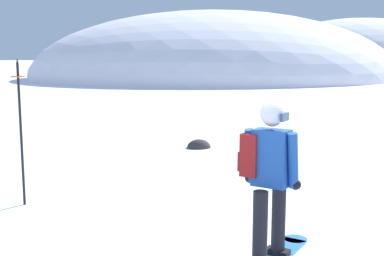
# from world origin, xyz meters

# --- Properties ---
(ground_plane) EXTENTS (300.00, 300.00, 0.00)m
(ground_plane) POSITION_xyz_m (0.00, 0.00, 0.00)
(ground_plane) COLOR white
(ridge_peak_main) EXTENTS (32.05, 28.84, 11.64)m
(ridge_peak_main) POSITION_xyz_m (9.71, 38.24, 0.00)
(ridge_peak_main) COLOR white
(ridge_peak_main) RESTS_ON ground
(ridge_peak_far) EXTENTS (27.06, 24.36, 12.69)m
(ridge_peak_far) POSITION_xyz_m (31.24, 50.95, 0.00)
(ridge_peak_far) COLOR white
(ridge_peak_far) RESTS_ON ground
(snowboarder_main) EXTENTS (1.36, 1.40, 1.71)m
(snowboarder_main) POSITION_xyz_m (0.28, -0.36, 0.92)
(snowboarder_main) COLOR blue
(snowboarder_main) RESTS_ON ground
(piste_marker_near) EXTENTS (0.20, 0.20, 2.11)m
(piste_marker_near) POSITION_xyz_m (-2.43, 2.31, 1.20)
(piste_marker_near) COLOR black
(piste_marker_near) RESTS_ON ground
(rock_mid) EXTENTS (0.47, 0.40, 0.33)m
(rock_mid) POSITION_xyz_m (3.59, 7.38, 0.00)
(rock_mid) COLOR #282628
(rock_mid) RESTS_ON ground
(rock_small) EXTENTS (0.56, 0.47, 0.39)m
(rock_small) POSITION_xyz_m (1.01, 6.05, 0.00)
(rock_small) COLOR #383333
(rock_small) RESTS_ON ground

